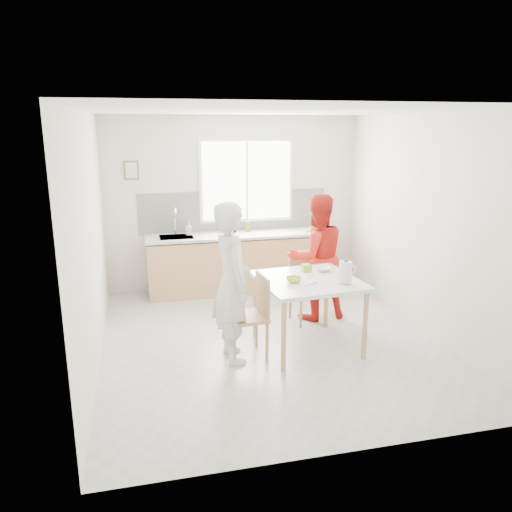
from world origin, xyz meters
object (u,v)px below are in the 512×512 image
Objects in this scene: bowl_green at (294,280)px; dining_table at (308,286)px; person_white at (232,283)px; person_red at (316,257)px; wine_bottle_b at (225,223)px; chair_far at (306,283)px; bowl_white at (323,269)px; milk_jug at (346,272)px; wine_bottle_a at (234,222)px; chair_left at (252,312)px.

dining_table is at bearing 18.81° from bowl_green.
person_white is 1.64m from person_red.
person_red reaches higher than wine_bottle_b.
bowl_white is (-0.00, -0.57, 0.36)m from chair_far.
person_white is 1.23m from bowl_white.
chair_far is 1.81m from wine_bottle_b.
milk_jug is at bearing -91.36° from chair_far.
bowl_white is at bearing -68.33° from wine_bottle_b.
bowl_white is 0.54m from milk_jug.
wine_bottle_a is 1.07× the size of wine_bottle_b.
dining_table is at bearing 90.00° from chair_left.
person_white is at bearing -101.44° from wine_bottle_a.
chair_far is 3.64× the size of milk_jug.
chair_far is 0.37m from person_red.
dining_table is at bearing -80.27° from wine_bottle_a.
chair_far is 1.54m from person_white.
person_red is at bearing 125.98° from chair_left.
dining_table is at bearing -76.86° from wine_bottle_b.
wine_bottle_a is (-0.41, 2.36, 0.32)m from dining_table.
chair_left is 5.43× the size of bowl_green.
milk_jug is at bearing 74.37° from chair_left.
milk_jug is (0.54, -0.19, 0.11)m from bowl_green.
wine_bottle_a is at bearing 109.56° from chair_far.
wine_bottle_a is at bearing 168.85° from chair_left.
wine_bottle_b is at bearing 172.27° from chair_left.
wine_bottle_a is at bearing 1.46° from wine_bottle_b.
person_white reaches higher than chair_far.
wine_bottle_a is at bearing 101.26° from milk_jug.
bowl_white is at bearing 104.34° from chair_left.
bowl_white is at bearing -71.88° from wine_bottle_a.
chair_left is at bearing 35.98° from person_red.
chair_far is (0.96, 0.90, -0.01)m from chair_left.
person_white is at bearing -163.48° from bowl_white.
chair_left is at bearing -92.96° from wine_bottle_b.
person_red is 8.24× the size of bowl_white.
bowl_white is at bearing 35.73° from bowl_green.
wine_bottle_b is (0.13, 2.42, 0.55)m from chair_left.
dining_table is at bearing -113.11° from chair_far.
bowl_green is 0.58m from bowl_white.
person_white is 2.47m from wine_bottle_b.
dining_table is 1.28× the size of chair_far.
wine_bottle_b reaches higher than chair_left.
chair_far is at bearing 12.79° from person_red.
wine_bottle_a is (0.49, 2.44, 0.19)m from person_white.
chair_left reaches higher than chair_far.
chair_far is 0.68m from bowl_white.
chair_far is at bearing -56.77° from person_white.
milk_jug reaches higher than chair_far.
chair_left is 0.53× the size of person_white.
person_red reaches higher than wine_bottle_a.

